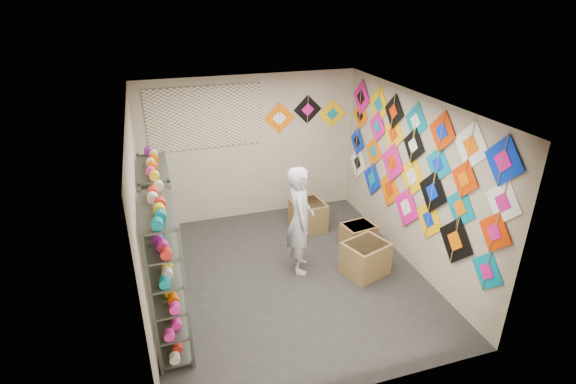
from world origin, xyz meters
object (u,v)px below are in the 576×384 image
object	(u,v)px
carton_a	(365,258)
shopkeeper	(300,220)
shelf_rack_back	(160,227)
carton_b	(358,236)
shelf_rack_front	(166,278)
carton_c	(308,215)

from	to	relation	value
carton_a	shopkeeper	bearing A→B (deg)	136.07
shelf_rack_back	carton_a	xyz separation A→B (m)	(2.96, -0.70, -0.68)
shelf_rack_back	carton_b	xyz separation A→B (m)	(3.19, 0.03, -0.74)
shopkeeper	shelf_rack_back	bearing A→B (deg)	96.75
shelf_rack_front	carton_a	distance (m)	3.10
shelf_rack_back	carton_a	world-z (taller)	shelf_rack_back
shelf_rack_back	shopkeeper	xyz separation A→B (m)	(2.03, -0.27, -0.09)
carton_a	carton_b	world-z (taller)	carton_a
carton_b	shopkeeper	bearing A→B (deg)	-173.93
shelf_rack_front	shelf_rack_back	bearing A→B (deg)	90.00
shopkeeper	carton_c	xyz separation A→B (m)	(0.57, 1.18, -0.60)
shelf_rack_front	shopkeeper	world-z (taller)	shelf_rack_front
shelf_rack_back	shopkeeper	bearing A→B (deg)	-7.66
shelf_rack_front	shopkeeper	xyz separation A→B (m)	(2.03, 1.03, -0.09)
shelf_rack_back	shopkeeper	world-z (taller)	shelf_rack_back
shopkeeper	carton_a	xyz separation A→B (m)	(0.93, -0.43, -0.60)
shopkeeper	carton_c	bearing A→B (deg)	-11.27
carton_c	shelf_rack_back	bearing A→B (deg)	-165.72
shopkeeper	carton_a	world-z (taller)	shopkeeper
shelf_rack_back	shelf_rack_front	bearing A→B (deg)	-90.00
shelf_rack_front	carton_a	bearing A→B (deg)	11.41
shelf_rack_front	carton_b	world-z (taller)	shelf_rack_front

